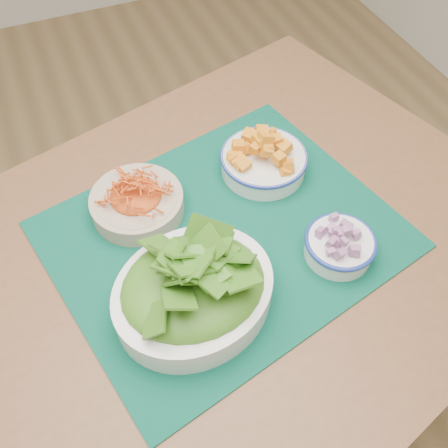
% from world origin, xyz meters
% --- Properties ---
extents(ground, '(4.00, 4.00, 0.00)m').
position_xyz_m(ground, '(0.00, 0.00, 0.00)').
color(ground, '#9C7A4B').
rests_on(ground, ground).
extents(table, '(1.50, 1.20, 0.75)m').
position_xyz_m(table, '(0.06, -0.33, 0.66)').
color(table, brown).
rests_on(table, ground).
extents(placemat, '(0.70, 0.62, 0.00)m').
position_xyz_m(placemat, '(0.14, -0.28, 0.75)').
color(placemat, '#013427').
rests_on(placemat, table).
extents(carrot_bowl, '(0.21, 0.21, 0.06)m').
position_xyz_m(carrot_bowl, '(0.01, -0.17, 0.78)').
color(carrot_bowl, '#C7AF94').
rests_on(carrot_bowl, placemat).
extents(squash_bowl, '(0.23, 0.23, 0.09)m').
position_xyz_m(squash_bowl, '(0.28, -0.16, 0.80)').
color(squash_bowl, white).
rests_on(squash_bowl, placemat).
extents(lettuce_bowl, '(0.32, 0.29, 0.13)m').
position_xyz_m(lettuce_bowl, '(0.04, -0.40, 0.81)').
color(lettuce_bowl, white).
rests_on(lettuce_bowl, placemat).
extents(onion_bowl, '(0.15, 0.15, 0.07)m').
position_xyz_m(onion_bowl, '(0.32, -0.40, 0.79)').
color(onion_bowl, white).
rests_on(onion_bowl, placemat).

